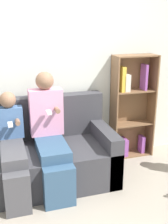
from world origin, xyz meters
The scene contains 6 objects.
ground_plane centered at (0.00, 0.00, 0.00)m, with size 14.00×14.00×0.00m, color #9E9384.
back_wall centered at (0.00, 0.98, 1.27)m, with size 10.00×0.06×2.55m.
couch centered at (-0.07, 0.54, 0.30)m, with size 2.09×0.85×0.94m.
adult_seated centered at (0.26, 0.42, 0.64)m, with size 0.37×0.79×1.26m.
child_seated centered at (-0.15, 0.37, 0.54)m, with size 0.29×0.80×1.06m.
bookshelf centered at (1.43, 0.86, 0.70)m, with size 0.56×0.25×1.38m.
Camera 1 is at (-0.22, -2.37, 1.79)m, focal length 45.00 mm.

